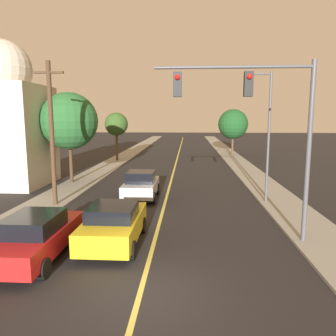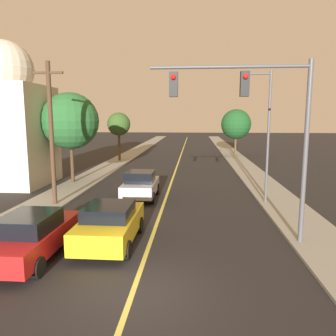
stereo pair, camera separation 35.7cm
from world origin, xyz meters
name	(u,v)px [view 1 (the left image)]	position (x,y,z in m)	size (l,w,h in m)	color
ground_plane	(140,293)	(0.00, 0.00, 0.00)	(200.00, 200.00, 0.00)	black
road_surface	(179,154)	(0.00, 36.00, 0.01)	(10.80, 80.00, 0.01)	black
sidewalk_left	(130,153)	(-6.65, 36.00, 0.06)	(2.50, 80.00, 0.12)	gray
sidewalk_right	(228,153)	(6.65, 36.00, 0.06)	(2.50, 80.00, 0.12)	gray
car_near_lane_front	(114,224)	(-1.51, 3.49, 0.83)	(2.05, 4.34, 1.60)	gold
car_near_lane_second	(141,185)	(-1.51, 10.72, 0.85)	(1.97, 3.87, 1.69)	#A5A8B2
car_outer_lane_front	(36,236)	(-3.89, 2.04, 0.82)	(1.93, 4.61, 1.61)	red
traffic_signal_mast	(261,113)	(3.97, 4.06, 5.01)	(5.88, 0.42, 6.81)	#47474C
streetlamp_right	(263,120)	(5.40, 10.08, 4.71)	(1.58, 0.36, 7.20)	#47474C
utility_pole_left	(52,132)	(-6.00, 8.75, 4.11)	(1.60, 0.24, 7.66)	#422D1E
tree_left_near	(116,124)	(-6.62, 27.48, 4.11)	(2.54, 2.54, 5.29)	#4C3823
tree_left_far	(69,121)	(-7.27, 14.87, 4.60)	(4.09, 4.09, 6.54)	#3D2B1C
tree_right_near	(233,124)	(6.95, 33.77, 4.03)	(3.75, 3.75, 5.79)	#4C3823
domed_building_left	(6,121)	(-11.57, 14.22, 4.62)	(5.34, 5.34, 10.15)	#BCB29E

